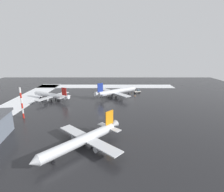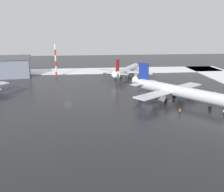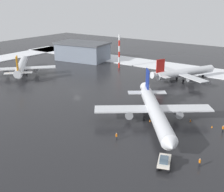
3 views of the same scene
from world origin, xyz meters
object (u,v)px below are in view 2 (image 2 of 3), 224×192
object	(u,v)px
cargo_hangar	(1,67)
traffic_cone_wingtip_side	(170,100)
antenna_mast	(56,61)
airplane_foreground_jet	(176,91)
ground_crew_by_nose_gear	(215,93)
traffic_cone_mid_line	(206,95)
airplane_parked_portside	(126,70)
traffic_cone_near_nose	(189,95)
ground_crew_beside_wing	(180,111)

from	to	relation	value
cargo_hangar	traffic_cone_wingtip_side	world-z (taller)	cargo_hangar
antenna_mast	airplane_foreground_jet	bearing A→B (deg)	132.11
ground_crew_by_nose_gear	cargo_hangar	distance (m)	89.38
antenna_mast	traffic_cone_mid_line	world-z (taller)	antenna_mast
airplane_foreground_jet	traffic_cone_mid_line	world-z (taller)	airplane_foreground_jet
airplane_parked_portside	traffic_cone_near_nose	xyz separation A→B (m)	(-15.53, 34.90, -2.70)
traffic_cone_mid_line	traffic_cone_wingtip_side	distance (m)	14.76
airplane_foreground_jet	traffic_cone_wingtip_side	bearing A→B (deg)	-149.73
airplane_parked_portside	antenna_mast	world-z (taller)	antenna_mast
traffic_cone_near_nose	traffic_cone_wingtip_side	distance (m)	10.16
antenna_mast	traffic_cone_near_nose	distance (m)	59.90
antenna_mast	traffic_cone_wingtip_side	size ratio (longest dim) A/B	26.44
cargo_hangar	traffic_cone_near_nose	distance (m)	81.46
traffic_cone_wingtip_side	ground_crew_beside_wing	bearing A→B (deg)	83.75
traffic_cone_wingtip_side	traffic_cone_near_nose	bearing A→B (deg)	-144.37
ground_crew_by_nose_gear	traffic_cone_mid_line	world-z (taller)	ground_crew_by_nose_gear
airplane_parked_portside	traffic_cone_mid_line	world-z (taller)	airplane_parked_portside
airplane_foreground_jet	traffic_cone_wingtip_side	xyz separation A→B (m)	(1.50, -0.63, -3.20)
antenna_mast	traffic_cone_near_nose	xyz separation A→B (m)	(-46.37, 37.27, -7.00)
airplane_parked_portside	traffic_cone_mid_line	xyz separation A→B (m)	(-21.01, 35.43, -2.70)
airplane_foreground_jet	ground_crew_beside_wing	distance (m)	12.75
traffic_cone_mid_line	airplane_foreground_jet	bearing A→B (deg)	26.21
cargo_hangar	traffic_cone_wingtip_side	xyz separation A→B (m)	(-62.16, 46.65, -4.17)
ground_crew_by_nose_gear	cargo_hangar	bearing A→B (deg)	-167.50
cargo_hangar	traffic_cone_near_nose	size ratio (longest dim) A/B	48.83
traffic_cone_wingtip_side	airplane_foreground_jet	bearing A→B (deg)	157.15
antenna_mast	traffic_cone_mid_line	bearing A→B (deg)	143.91
airplane_foreground_jet	traffic_cone_mid_line	xyz separation A→B (m)	(-12.24, -6.02, -3.20)
airplane_foreground_jet	ground_crew_beside_wing	size ratio (longest dim) A/B	17.59
ground_crew_beside_wing	traffic_cone_wingtip_side	distance (m)	12.89
cargo_hangar	antenna_mast	bearing A→B (deg)	163.73
ground_crew_beside_wing	antenna_mast	xyz separation A→B (m)	(36.71, -55.99, 6.30)
ground_crew_by_nose_gear	antenna_mast	size ratio (longest dim) A/B	0.12
airplane_foreground_jet	antenna_mast	size ratio (longest dim) A/B	2.07
ground_crew_beside_wing	antenna_mast	distance (m)	67.24
airplane_parked_portside	traffic_cone_wingtip_side	bearing A→B (deg)	-141.99
antenna_mast	traffic_cone_near_nose	bearing A→B (deg)	141.21
airplane_parked_portside	ground_crew_by_nose_gear	distance (m)	43.61
ground_crew_by_nose_gear	traffic_cone_wingtip_side	world-z (taller)	ground_crew_by_nose_gear
ground_crew_by_nose_gear	cargo_hangar	size ratio (longest dim) A/B	0.06
airplane_foreground_jet	cargo_hangar	distance (m)	79.31
airplane_parked_portside	traffic_cone_wingtip_side	size ratio (longest dim) A/B	50.79
ground_crew_beside_wing	antenna_mast	size ratio (longest dim) A/B	0.12
airplane_foreground_jet	traffic_cone_near_nose	distance (m)	9.94
airplane_foreground_jet	airplane_parked_portside	bearing A→B (deg)	155.07
ground_crew_beside_wing	ground_crew_by_nose_gear	size ratio (longest dim) A/B	1.00
airplane_foreground_jet	ground_crew_by_nose_gear	world-z (taller)	airplane_foreground_jet
airplane_foreground_jet	airplane_parked_portside	distance (m)	42.38
traffic_cone_mid_line	traffic_cone_wingtip_side	size ratio (longest dim) A/B	1.00
antenna_mast	cargo_hangar	bearing A→B (deg)	-8.19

